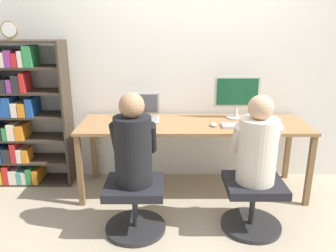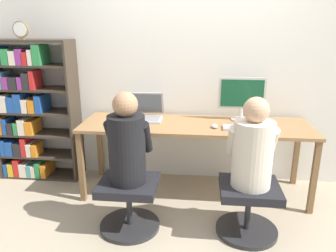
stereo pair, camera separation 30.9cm
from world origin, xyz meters
TOP-DOWN VIEW (x-y plane):
  - ground_plane at (0.00, 0.00)m, footprint 14.00×14.00m
  - wall_back at (0.00, 0.74)m, footprint 10.00×0.05m
  - desk at (0.00, 0.34)m, footprint 2.25×0.67m
  - desktop_monitor at (0.46, 0.52)m, footprint 0.47×0.19m
  - laptop at (-0.52, 0.47)m, footprint 0.35×0.35m
  - keyboard at (0.46, 0.21)m, footprint 0.39×0.15m
  - computer_mouse_by_keyboard at (0.19, 0.23)m, footprint 0.06×0.09m
  - office_chair_left at (0.47, -0.32)m, footprint 0.52×0.52m
  - office_chair_right at (-0.53, -0.36)m, footprint 0.52×0.52m
  - person_at_monitor at (0.47, -0.32)m, footprint 0.39×0.35m
  - person_at_laptop at (-0.53, -0.35)m, footprint 0.37×0.35m
  - bookshelf at (-1.84, 0.53)m, footprint 0.89×0.31m
  - desk_clock at (-1.76, 0.45)m, footprint 0.16×0.03m

SIDE VIEW (x-z plane):
  - ground_plane at x=0.00m, z-range 0.00..0.00m
  - office_chair_left at x=0.47m, z-range 0.03..0.47m
  - office_chair_right at x=-0.53m, z-range 0.03..0.47m
  - desk at x=0.00m, z-range 0.31..1.05m
  - keyboard at x=0.46m, z-range 0.74..0.77m
  - person_at_monitor at x=0.47m, z-range 0.39..1.12m
  - computer_mouse_by_keyboard at x=0.19m, z-range 0.74..0.78m
  - bookshelf at x=-1.84m, z-range 0.00..1.53m
  - person_at_laptop at x=-0.53m, z-range 0.40..1.15m
  - laptop at x=-0.52m, z-range 0.67..0.93m
  - desktop_monitor at x=0.46m, z-range 0.76..1.20m
  - wall_back at x=0.00m, z-range 0.00..2.60m
  - desk_clock at x=-1.76m, z-range 1.54..1.72m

